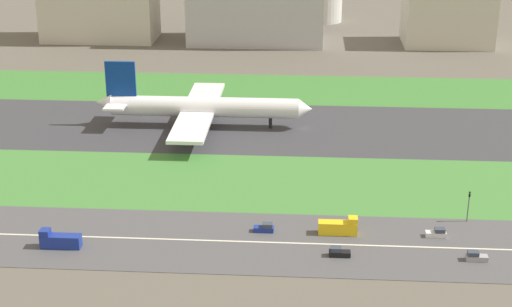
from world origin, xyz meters
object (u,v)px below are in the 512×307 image
Objects in this scene: fuel_tank_centre at (324,7)px; truck_1 at (59,240)px; car_4 at (339,252)px; office_tower at (448,12)px; truck_0 at (339,227)px; airliner at (199,107)px; car_1 at (476,257)px; fuel_tank_west at (254,5)px; car_0 at (265,228)px; traffic_light at (469,204)px; car_6 at (437,233)px.

truck_1 is at bearing -103.88° from fuel_tank_centre.
car_4 is at bearing -90.11° from fuel_tank_centre.
office_tower reaches higher than truck_1.
truck_0 and truck_1 have the same top height.
airliner is 7.74× the size of truck_0.
truck_0 reaches higher than car_1.
fuel_tank_west is 1.48× the size of fuel_tank_centre.
fuel_tank_centre is at bearing 76.05° from airliner.
car_1 is 44.52m from car_0.
airliner is 9.03× the size of traffic_light.
car_0 is 194.65m from office_tower.
car_1 and car_4 have the same top height.
fuel_tank_west is 33.76m from fuel_tank_centre.
fuel_tank_centre reaches higher than car_1.
traffic_light is 227.78m from fuel_tank_west.
airliner is 2.50× the size of fuel_tank_west.
fuel_tank_centre is (-51.64, 45.00, -6.74)m from office_tower.
fuel_tank_centre is (-27.18, 237.00, 6.02)m from car_1.
car_6 is 0.12× the size of office_tower.
car_1 is 1.00× the size of car_6.
car_1 is 1.00× the size of car_4.
fuel_tank_centre is (0.45, 237.00, 6.02)m from car_4.
car_0 is 1.00× the size of car_4.
truck_0 is at bearing -105.86° from office_tower.
car_0 is 227.77m from fuel_tank_west.
airliner is 163.84m from fuel_tank_centre.
car_4 is 237.08m from fuel_tank_centre.
car_0 is (-43.38, 10.00, 0.00)m from car_1.
traffic_light is at bearing -168.36° from truck_1.
car_6 is at bearing -57.89° from car_1.
car_4 is at bearing -82.00° from fuel_tank_west.
fuel_tank_west reaches higher than truck_0.
car_0 is 0.25× the size of fuel_tank_centre.
truck_0 is 189.59m from office_tower.
car_6 is at bearing -99.59° from office_tower.
airliner is 14.77× the size of car_1.
car_0 is 18.66m from car_4.
car_6 is at bearing -48.38° from airliner.
airliner is at bearing -92.07° from fuel_tank_west.
traffic_light is (29.24, 17.99, 3.37)m from car_4.
truck_1 is 221.71m from office_tower.
car_4 is (-21.36, -10.00, 0.00)m from car_6.
fuel_tank_centre is at bearing 89.98° from truck_0.
truck_1 is at bearing -168.36° from traffic_light.
car_0 is 0.12× the size of office_tower.
car_0 is at bearing -110.44° from office_tower.
traffic_light is (68.29, -60.01, -1.94)m from airliner.
car_6 is 11.72m from traffic_light.
car_6 is 0.17× the size of fuel_tank_west.
car_1 is at bearing -20.15° from truck_0.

